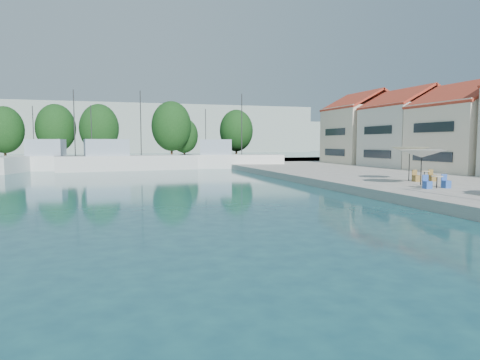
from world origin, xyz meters
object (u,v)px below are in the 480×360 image
object	(u,v)px
trawler_03	(124,161)
umbrella_white	(422,154)
trawler_04	(229,160)
umbrella_cream	(410,150)
trawler_02	(61,162)

from	to	relation	value
trawler_03	umbrella_white	bearing A→B (deg)	-67.12
trawler_03	umbrella_white	xyz separation A→B (m)	(17.69, -31.49, 1.60)
trawler_04	trawler_03	bearing A→B (deg)	-164.27
trawler_04	umbrella_white	distance (m)	32.05
trawler_04	umbrella_white	world-z (taller)	trawler_04
trawler_04	umbrella_cream	distance (m)	29.12
trawler_03	umbrella_cream	bearing A→B (deg)	-61.99
umbrella_cream	trawler_02	bearing A→B (deg)	131.86
trawler_02	umbrella_white	distance (m)	41.64
trawler_03	umbrella_cream	size ratio (longest dim) A/B	6.31
trawler_02	trawler_03	bearing A→B (deg)	-3.67
trawler_03	trawler_02	bearing A→B (deg)	160.82
trawler_03	umbrella_white	size ratio (longest dim) A/B	5.64
trawler_02	trawler_04	world-z (taller)	same
trawler_02	umbrella_cream	distance (m)	40.19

